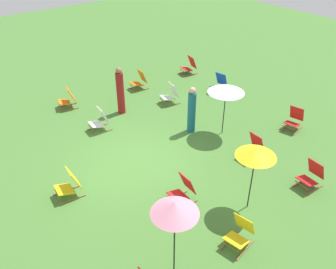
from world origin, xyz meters
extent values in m
plane|color=#477A33|center=(0.00, 0.00, 0.00)|extent=(40.00, 40.00, 0.00)
cube|color=olive|center=(-2.54, 0.01, 0.02)|extent=(0.11, 0.76, 0.04)
cube|color=olive|center=(-2.10, -0.03, 0.02)|extent=(0.11, 0.76, 0.04)
cube|color=white|center=(-2.33, -0.11, 0.27)|extent=(0.52, 0.48, 0.13)
cube|color=white|center=(-2.30, 0.19, 0.55)|extent=(0.50, 0.29, 0.57)
cylinder|color=olive|center=(-2.35, -0.31, 0.20)|extent=(0.44, 0.07, 0.03)
cube|color=olive|center=(-2.57, 3.19, 0.02)|extent=(0.18, 0.75, 0.04)
cube|color=olive|center=(-2.14, 3.11, 0.02)|extent=(0.18, 0.75, 0.04)
cube|color=white|center=(-2.38, 3.05, 0.27)|extent=(0.55, 0.52, 0.13)
cube|color=white|center=(-2.32, 3.35, 0.55)|extent=(0.52, 0.33, 0.57)
cylinder|color=olive|center=(-2.41, 2.86, 0.20)|extent=(0.44, 0.11, 0.03)
cube|color=olive|center=(3.86, -0.06, 0.02)|extent=(0.17, 0.75, 0.04)
cube|color=olive|center=(4.30, 0.02, 0.02)|extent=(0.17, 0.75, 0.04)
cube|color=yellow|center=(4.10, -0.12, 0.27)|extent=(0.55, 0.51, 0.13)
cube|color=yellow|center=(4.05, 0.18, 0.55)|extent=(0.52, 0.33, 0.57)
cylinder|color=olive|center=(4.13, -0.32, 0.20)|extent=(0.44, 0.10, 0.03)
cube|color=olive|center=(-4.30, 5.73, 0.02)|extent=(0.18, 0.75, 0.04)
cube|color=olive|center=(-3.87, 5.64, 0.02)|extent=(0.18, 0.75, 0.04)
cube|color=red|center=(-4.10, 5.59, 0.27)|extent=(0.55, 0.51, 0.13)
cube|color=red|center=(-4.05, 5.88, 0.55)|extent=(0.52, 0.33, 0.57)
cylinder|color=olive|center=(-4.14, 5.39, 0.20)|extent=(0.44, 0.11, 0.03)
cube|color=olive|center=(3.71, 3.06, 0.02)|extent=(0.10, 0.76, 0.04)
cube|color=olive|center=(4.15, 3.02, 0.02)|extent=(0.10, 0.76, 0.04)
cube|color=red|center=(3.92, 2.94, 0.27)|extent=(0.51, 0.47, 0.13)
cube|color=red|center=(3.95, 3.24, 0.55)|extent=(0.50, 0.29, 0.57)
cylinder|color=olive|center=(3.91, 2.74, 0.20)|extent=(0.44, 0.06, 0.03)
cube|color=olive|center=(-4.75, -0.10, 0.02)|extent=(0.25, 0.74, 0.04)
cube|color=olive|center=(-4.33, -0.22, 0.02)|extent=(0.25, 0.74, 0.04)
cube|color=orange|center=(-4.57, -0.26, 0.27)|extent=(0.58, 0.55, 0.13)
cube|color=orange|center=(-4.48, 0.03, 0.55)|extent=(0.53, 0.37, 0.57)
cylinder|color=olive|center=(-4.62, -0.45, 0.20)|extent=(0.43, 0.15, 0.03)
cube|color=olive|center=(-0.12, -2.28, 0.02)|extent=(0.14, 0.76, 0.04)
cube|color=olive|center=(0.32, -2.34, 0.02)|extent=(0.14, 0.76, 0.04)
cube|color=yellow|center=(0.09, -2.41, 0.27)|extent=(0.53, 0.49, 0.13)
cube|color=yellow|center=(0.13, -2.12, 0.55)|extent=(0.51, 0.31, 0.57)
cylinder|color=olive|center=(0.06, -2.61, 0.20)|extent=(0.44, 0.09, 0.03)
cube|color=olive|center=(1.64, 5.25, 0.02)|extent=(0.20, 0.75, 0.04)
cube|color=olive|center=(2.07, 5.34, 0.02)|extent=(0.20, 0.75, 0.04)
cube|color=red|center=(1.87, 5.20, 0.27)|extent=(0.56, 0.52, 0.13)
cube|color=red|center=(1.81, 5.49, 0.55)|extent=(0.52, 0.34, 0.57)
cylinder|color=olive|center=(1.91, 5.00, 0.20)|extent=(0.44, 0.12, 0.03)
cube|color=olive|center=(-4.42, 2.97, 0.02)|extent=(0.12, 0.76, 0.04)
cube|color=olive|center=(-3.98, 2.92, 0.02)|extent=(0.12, 0.76, 0.04)
cube|color=orange|center=(-4.21, 2.85, 0.27)|extent=(0.53, 0.48, 0.13)
cube|color=orange|center=(-4.18, 3.15, 0.55)|extent=(0.50, 0.30, 0.57)
cylinder|color=olive|center=(-4.23, 2.65, 0.20)|extent=(0.44, 0.08, 0.03)
cube|color=olive|center=(-2.04, 5.31, 0.02)|extent=(0.17, 0.75, 0.04)
cube|color=olive|center=(-1.60, 5.38, 0.02)|extent=(0.17, 0.75, 0.04)
cube|color=#1947B7|center=(-1.80, 5.25, 0.27)|extent=(0.55, 0.51, 0.13)
cube|color=#1947B7|center=(-1.86, 5.54, 0.55)|extent=(0.52, 0.33, 0.57)
cylinder|color=olive|center=(-1.77, 5.05, 0.20)|extent=(0.44, 0.10, 0.03)
cube|color=olive|center=(1.95, -0.10, 0.02)|extent=(0.08, 0.76, 0.04)
cube|color=olive|center=(2.39, -0.12, 0.02)|extent=(0.08, 0.76, 0.04)
cube|color=red|center=(2.17, -0.21, 0.27)|extent=(0.50, 0.46, 0.13)
cube|color=red|center=(2.19, 0.09, 0.55)|extent=(0.49, 0.27, 0.57)
cylinder|color=olive|center=(2.16, -0.41, 0.20)|extent=(0.44, 0.05, 0.03)
cube|color=olive|center=(1.83, 2.85, 0.02)|extent=(0.08, 0.76, 0.04)
cube|color=olive|center=(2.27, 2.82, 0.02)|extent=(0.08, 0.76, 0.04)
cube|color=red|center=(2.04, 2.73, 0.27)|extent=(0.51, 0.46, 0.13)
cube|color=red|center=(2.06, 3.03, 0.55)|extent=(0.49, 0.28, 0.57)
cylinder|color=olive|center=(2.03, 2.53, 0.20)|extent=(0.44, 0.05, 0.03)
cylinder|color=black|center=(0.48, 3.21, 0.88)|extent=(0.03, 0.03, 1.76)
cone|color=white|center=(0.48, 3.21, 1.67)|extent=(1.20, 1.20, 0.23)
cylinder|color=black|center=(3.68, -1.59, 0.98)|extent=(0.03, 0.03, 1.96)
cone|color=pink|center=(3.68, -1.59, 1.85)|extent=(0.95, 0.95, 0.27)
cylinder|color=black|center=(3.39, 1.14, 0.93)|extent=(0.03, 0.03, 1.85)
cone|color=yellow|center=(3.39, 1.14, 1.75)|extent=(0.99, 0.99, 0.25)
cylinder|color=maroon|center=(-2.92, 1.29, 0.80)|extent=(0.32, 0.32, 1.60)
sphere|color=#936647|center=(-2.92, 1.29, 1.70)|extent=(0.22, 0.22, 0.22)
cylinder|color=#195972|center=(-0.29, 2.46, 0.73)|extent=(0.38, 0.38, 1.45)
sphere|color=tan|center=(-0.29, 2.46, 1.55)|extent=(0.22, 0.22, 0.22)
camera|label=1|loc=(7.34, -4.70, 6.61)|focal=37.82mm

